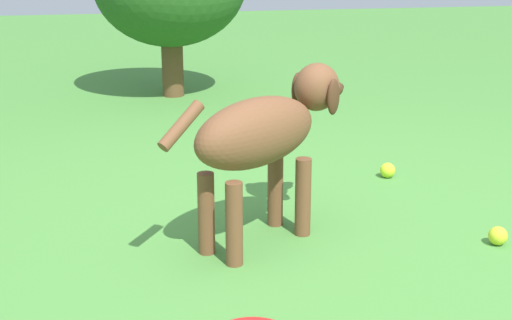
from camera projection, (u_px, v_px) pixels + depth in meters
ground at (339, 264)px, 2.50m from camera, size 14.00×14.00×0.00m
dog at (266, 132)px, 2.58m from camera, size 0.73×0.57×0.59m
tennis_ball_0 at (498, 236)px, 2.64m from camera, size 0.07×0.07×0.07m
tennis_ball_1 at (388, 170)px, 3.32m from camera, size 0.07×0.07×0.07m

